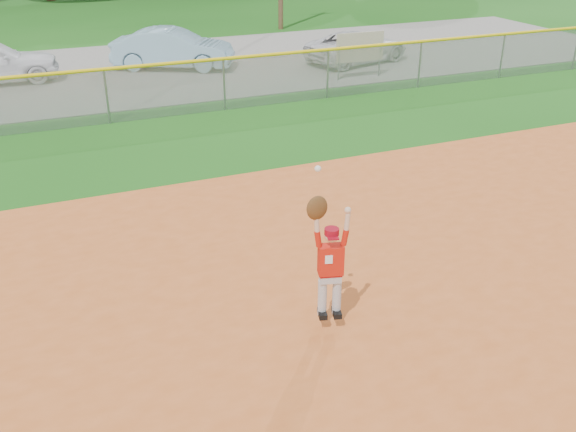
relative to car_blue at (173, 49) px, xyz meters
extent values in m
plane|color=#195613|center=(-3.20, -15.70, -0.74)|extent=(120.00, 120.00, 0.00)
cube|color=slate|center=(-3.20, 0.30, -0.73)|extent=(44.00, 10.00, 0.03)
imported|color=#85B1C7|center=(0.00, 0.00, 0.00)|extent=(4.53, 3.30, 1.42)
imported|color=silver|center=(6.68, -1.67, -0.14)|extent=(4.47, 2.86, 1.15)
cylinder|color=gray|center=(4.77, -3.89, -0.15)|extent=(0.06, 0.06, 1.18)
cylinder|color=gray|center=(6.35, -3.91, -0.15)|extent=(0.06, 0.06, 1.18)
cube|color=beige|center=(5.56, -3.90, 0.34)|extent=(1.78, 0.07, 0.99)
cube|color=gray|center=(-3.20, -5.70, 0.01)|extent=(40.00, 0.03, 1.50)
cylinder|color=yellow|center=(-3.20, -5.70, 0.76)|extent=(40.00, 0.10, 0.10)
cylinder|color=gray|center=(-3.20, -5.70, 0.01)|extent=(0.06, 0.06, 1.50)
cylinder|color=gray|center=(0.13, -5.70, 0.01)|extent=(0.06, 0.06, 1.50)
cylinder|color=gray|center=(3.46, -5.70, 0.01)|extent=(0.06, 0.06, 1.50)
cylinder|color=gray|center=(6.80, -5.70, 0.01)|extent=(0.06, 0.06, 1.50)
cylinder|color=gray|center=(10.13, -5.70, 0.01)|extent=(0.06, 0.06, 1.50)
cylinder|color=gray|center=(13.46, -5.70, 0.01)|extent=(0.06, 0.06, 1.50)
cylinder|color=silver|center=(-1.91, -16.57, -0.23)|extent=(0.15, 0.15, 0.57)
cylinder|color=silver|center=(-1.71, -16.63, -0.23)|extent=(0.15, 0.15, 0.57)
cube|color=black|center=(-1.92, -16.60, -0.47)|extent=(0.17, 0.25, 0.08)
cube|color=black|center=(-1.72, -16.66, -0.47)|extent=(0.17, 0.25, 0.08)
cube|color=silver|center=(-1.81, -16.60, 0.09)|extent=(0.33, 0.23, 0.11)
cube|color=maroon|center=(-1.81, -16.60, 0.16)|extent=(0.34, 0.25, 0.05)
cube|color=red|center=(-1.81, -16.60, 0.37)|extent=(0.38, 0.27, 0.43)
cube|color=white|center=(-1.88, -16.68, 0.43)|extent=(0.10, 0.03, 0.13)
sphere|color=beige|center=(-1.81, -16.60, 0.74)|extent=(0.24, 0.24, 0.19)
cylinder|color=maroon|center=(-1.81, -16.60, 0.80)|extent=(0.24, 0.24, 0.09)
cube|color=maroon|center=(-1.84, -16.70, 0.76)|extent=(0.17, 0.15, 0.02)
cylinder|color=red|center=(-1.98, -16.55, 0.70)|extent=(0.13, 0.11, 0.24)
cylinder|color=beige|center=(-2.01, -16.54, 0.94)|extent=(0.10, 0.09, 0.25)
ellipsoid|color=#4C2D14|center=(-2.01, -16.54, 1.16)|extent=(0.32, 0.21, 0.34)
sphere|color=white|center=(-2.01, -16.54, 1.71)|extent=(0.11, 0.11, 0.09)
cylinder|color=red|center=(-1.63, -16.65, 0.70)|extent=(0.13, 0.11, 0.24)
cylinder|color=beige|center=(-1.61, -16.65, 0.94)|extent=(0.10, 0.09, 0.25)
sphere|color=beige|center=(-1.61, -16.65, 1.10)|extent=(0.11, 0.11, 0.09)
camera|label=1|loc=(-5.27, -23.34, 4.71)|focal=40.00mm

